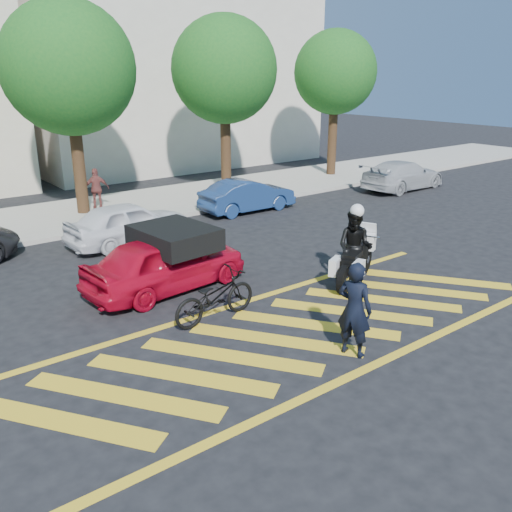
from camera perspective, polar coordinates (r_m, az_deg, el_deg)
ground at (r=11.48m, az=4.34°, el=-7.92°), size 90.00×90.00×0.00m
sidewalk at (r=21.37m, az=-17.65°, el=4.23°), size 60.00×5.00×0.15m
crosswalk at (r=11.46m, az=4.20°, el=-7.96°), size 12.33×4.00×0.01m
building_right at (r=32.70m, az=-8.99°, el=19.30°), size 16.00×8.00×11.00m
tree_center at (r=20.85m, az=-18.79°, el=17.78°), size 4.60×4.60×7.56m
tree_right at (r=23.85m, az=-3.16°, el=18.61°), size 4.40×4.40×7.41m
tree_far_right at (r=28.05m, az=8.42°, el=18.28°), size 4.00×4.00×7.10m
officer_bike at (r=10.36m, az=10.32°, el=-5.55°), size 0.64×0.79×1.87m
bicycle at (r=11.78m, az=-4.35°, el=-4.29°), size 2.11×0.85×1.09m
police_motorcycle at (r=14.00m, az=10.39°, el=-0.52°), size 2.29×1.36×1.08m
officer_moto at (r=13.88m, az=10.37°, el=0.91°), size 1.05×1.15×1.91m
red_convertible at (r=13.49m, az=-9.45°, el=-0.68°), size 4.30×2.09×1.41m
parked_mid_right at (r=17.40m, az=-13.23°, el=3.42°), size 4.06×1.90×1.34m
parked_right at (r=20.94m, az=-0.89°, el=6.39°), size 3.81×1.40×1.25m
parked_far_right at (r=25.86m, az=15.20°, el=8.22°), size 4.59×2.02×1.31m
pedestrian_right at (r=21.59m, az=-16.42°, el=6.82°), size 0.98×0.63×1.55m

